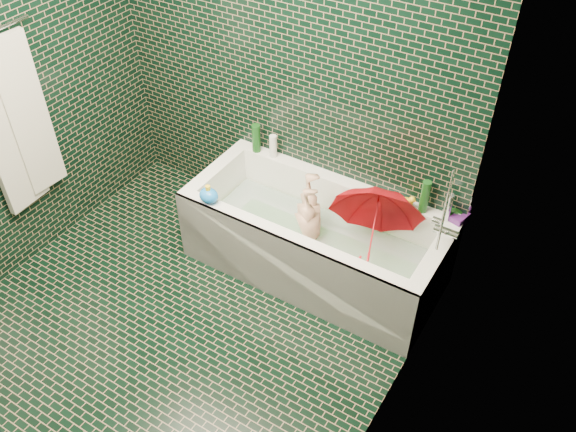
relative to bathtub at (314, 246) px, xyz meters
The scene contains 19 objects.
floor 1.12m from the bathtub, 114.07° to the right, with size 2.80×2.80×0.00m, color black.
wall_back 1.20m from the bathtub, 138.90° to the left, with size 2.80×2.80×0.00m, color black.
wall_right 1.68m from the bathtub, 49.85° to the right, with size 2.80×2.80×0.00m, color black.
bathtub is the anchor object (origin of this frame).
bath_mat 0.06m from the bathtub, 90.00° to the left, with size 1.35×0.47×0.01m, color green.
water 0.09m from the bathtub, 90.00° to the left, with size 1.48×0.53×0.00m, color silver.
towel 2.03m from the bathtub, 155.50° to the right, with size 0.08×0.44×1.12m.
faucet 0.99m from the bathtub, ahead, with size 0.18×0.19×0.55m.
child 0.10m from the bathtub, 156.56° to the left, with size 0.30×0.20×0.83m, color tan.
umbrella 0.51m from the bathtub, ahead, with size 0.57×0.57×0.50m, color red.
soap_bottle_a 0.94m from the bathtub, 23.81° to the left, with size 0.09×0.09×0.22m, color white.
soap_bottle_b 0.92m from the bathtub, 21.24° to the left, with size 0.08×0.08×0.18m, color #501C6C.
soap_bottle_c 0.92m from the bathtub, 24.54° to the left, with size 0.13×0.13×0.16m, color #134515.
bottle_right_tall 0.81m from the bathtub, 29.36° to the left, with size 0.06×0.06×0.23m, color #134515.
bottle_right_pump 0.92m from the bathtub, 23.79° to the left, with size 0.05×0.05×0.20m, color silver.
bottle_left_tall 0.87m from the bathtub, 153.74° to the left, with size 0.06×0.06×0.21m, color #134515.
bottle_left_short 0.76m from the bathtub, 147.85° to the left, with size 0.05×0.05×0.17m, color white.
rubber_duck 0.69m from the bathtub, 32.68° to the left, with size 0.11×0.08×0.09m.
bath_toy 0.79m from the bathtub, 153.40° to the right, with size 0.14×0.12×0.13m.
Camera 1 is at (1.84, -1.59, 3.05)m, focal length 38.00 mm.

